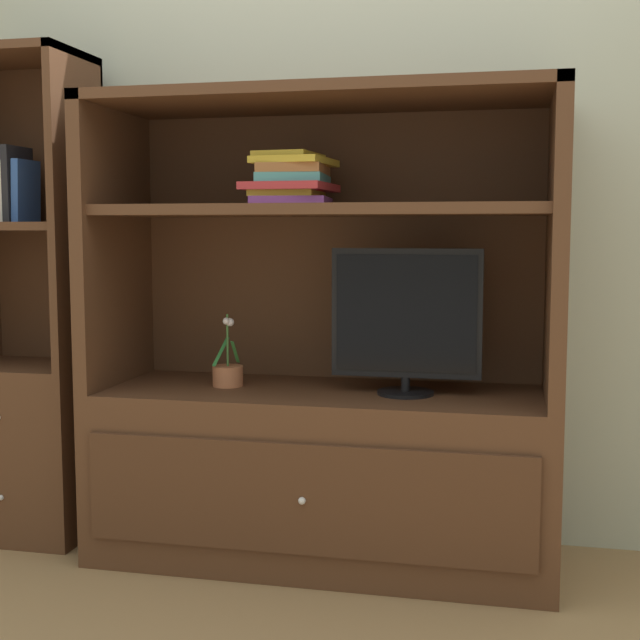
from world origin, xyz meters
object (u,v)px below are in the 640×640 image
object	(u,v)px
upright_book_row	(3,188)
bookshelf_tall	(28,381)
media_console	(324,418)
tv_monitor	(406,319)
potted_plant	(228,373)
magazine_stack	(292,181)

from	to	relation	value
upright_book_row	bookshelf_tall	bearing A→B (deg)	7.76
media_console	tv_monitor	distance (m)	0.46
upright_book_row	potted_plant	bearing A→B (deg)	0.08
potted_plant	upright_book_row	xyz separation A→B (m)	(-0.87, -0.00, 0.66)
tv_monitor	bookshelf_tall	xyz separation A→B (m)	(-1.43, 0.03, -0.27)
tv_monitor	magazine_stack	distance (m)	0.61
potted_plant	bookshelf_tall	world-z (taller)	bookshelf_tall
magazine_stack	tv_monitor	bearing A→B (deg)	-3.06
tv_monitor	upright_book_row	size ratio (longest dim) A/B	1.83
tv_monitor	potted_plant	xyz separation A→B (m)	(-0.64, 0.02, -0.21)
bookshelf_tall	upright_book_row	distance (m)	0.73
tv_monitor	upright_book_row	bearing A→B (deg)	179.25
bookshelf_tall	tv_monitor	bearing A→B (deg)	-1.18
tv_monitor	upright_book_row	xyz separation A→B (m)	(-1.50, 0.02, 0.45)
tv_monitor	magazine_stack	world-z (taller)	magazine_stack
potted_plant	bookshelf_tall	size ratio (longest dim) A/B	0.14
magazine_stack	upright_book_row	bearing A→B (deg)	-179.91
magazine_stack	potted_plant	bearing A→B (deg)	-179.88
magazine_stack	upright_book_row	xyz separation A→B (m)	(-1.11, -0.00, -0.01)
media_console	potted_plant	world-z (taller)	media_console
magazine_stack	bookshelf_tall	xyz separation A→B (m)	(-1.03, 0.01, -0.74)
potted_plant	upright_book_row	size ratio (longest dim) A/B	0.93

